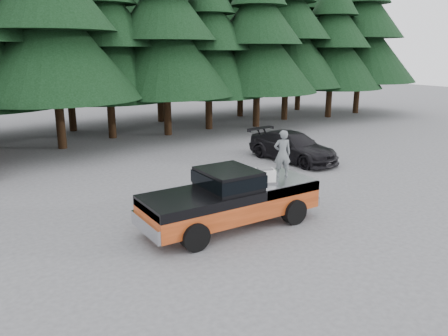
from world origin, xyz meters
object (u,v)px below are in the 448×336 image
pickup_truck (231,206)px  parked_car (293,147)px  air_compressor (265,176)px  man_on_bed (282,154)px

pickup_truck → parked_car: size_ratio=1.18×
pickup_truck → air_compressor: air_compressor is taller
man_on_bed → parked_car: 7.84m
pickup_truck → parked_car: bearing=36.5°
air_compressor → man_on_bed: 1.08m
pickup_truck → man_on_bed: man_on_bed is taller
pickup_truck → air_compressor: (1.21, -0.19, 0.88)m
pickup_truck → man_on_bed: 2.56m
man_on_bed → pickup_truck: bearing=23.8°
air_compressor → parked_car: (6.25, 5.72, -0.80)m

